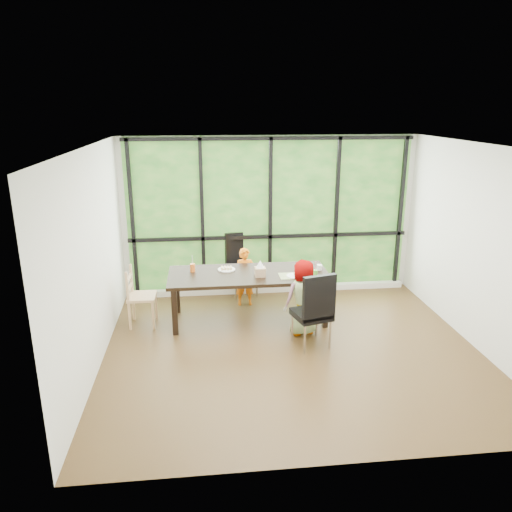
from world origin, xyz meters
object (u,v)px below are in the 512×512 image
object	(u,v)px
chair_interior_leather	(312,309)
chair_end_beech	(142,297)
tissue_box	(260,272)
child_toddler	(245,277)
plate_far	(227,270)
white_mug	(319,267)
child_older	(302,298)
dining_table	(249,297)
green_cup	(315,273)
plate_near	(295,276)
chair_window_leather	(242,265)
orange_cup	(193,268)

from	to	relation	value
chair_interior_leather	chair_end_beech	size ratio (longest dim) A/B	1.20
tissue_box	child_toddler	bearing A→B (deg)	101.94
plate_far	white_mug	world-z (taller)	white_mug
chair_end_beech	child_older	xyz separation A→B (m)	(2.30, -0.55, 0.10)
dining_table	green_cup	size ratio (longest dim) A/B	22.97
chair_end_beech	white_mug	distance (m)	2.71
chair_end_beech	plate_near	xyz separation A→B (m)	(2.26, -0.21, 0.31)
child_toddler	dining_table	bearing A→B (deg)	-89.30
child_toddler	plate_far	distance (m)	0.59
plate_near	white_mug	xyz separation A→B (m)	(0.42, 0.25, 0.03)
chair_window_leather	plate_far	size ratio (longest dim) A/B	4.05
child_toddler	green_cup	size ratio (longest dim) A/B	9.18
white_mug	dining_table	bearing A→B (deg)	-177.92
chair_end_beech	plate_near	world-z (taller)	chair_end_beech
plate_far	child_toddler	bearing A→B (deg)	51.86
dining_table	tissue_box	distance (m)	0.49
chair_window_leather	chair_end_beech	bearing A→B (deg)	-163.86
dining_table	plate_far	size ratio (longest dim) A/B	9.00
chair_interior_leather	plate_near	world-z (taller)	chair_interior_leather
chair_end_beech	chair_interior_leather	bearing A→B (deg)	-109.80
dining_table	white_mug	xyz separation A→B (m)	(1.09, 0.04, 0.42)
chair_end_beech	orange_cup	xyz separation A→B (m)	(0.76, 0.18, 0.36)
plate_far	white_mug	distance (m)	1.42
white_mug	chair_end_beech	bearing A→B (deg)	-178.96
chair_window_leather	plate_far	xyz separation A→B (m)	(-0.31, -0.83, 0.22)
chair_interior_leather	tissue_box	xyz separation A→B (m)	(-0.60, 0.80, 0.28)
orange_cup	green_cup	distance (m)	1.85
child_toddler	orange_cup	xyz separation A→B (m)	(-0.84, -0.43, 0.33)
chair_end_beech	child_older	bearing A→B (deg)	-101.65
chair_window_leather	plate_near	size ratio (longest dim) A/B	4.19
child_older	white_mug	world-z (taller)	child_older
child_toddler	white_mug	bearing A→B (deg)	-26.50
dining_table	white_mug	size ratio (longest dim) A/B	28.94
orange_cup	tissue_box	world-z (taller)	tissue_box
child_toddler	green_cup	distance (m)	1.33
child_older	chair_interior_leather	bearing A→B (deg)	85.18
plate_far	tissue_box	distance (m)	0.59
orange_cup	child_older	bearing A→B (deg)	-25.40
chair_window_leather	tissue_box	bearing A→B (deg)	-98.71
chair_window_leather	green_cup	distance (m)	1.63
tissue_box	dining_table	bearing A→B (deg)	138.09
chair_window_leather	chair_interior_leather	distance (m)	2.11
plate_far	white_mug	bearing A→B (deg)	-6.08
orange_cup	green_cup	world-z (taller)	orange_cup
dining_table	tissue_box	size ratio (longest dim) A/B	15.53
green_cup	white_mug	size ratio (longest dim) A/B	1.26
child_older	green_cup	bearing A→B (deg)	-142.57
child_toddler	plate_far	bearing A→B (deg)	-127.44
chair_end_beech	dining_table	bearing A→B (deg)	-87.84
child_older	green_cup	size ratio (longest dim) A/B	10.56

